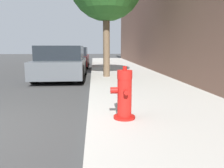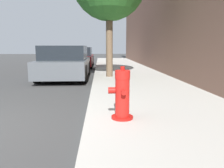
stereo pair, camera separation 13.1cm
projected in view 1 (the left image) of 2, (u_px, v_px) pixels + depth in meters
sidewalk_slab at (186, 128)px, 3.29m from camera, size 2.99×40.00×0.15m
fire_hydrant at (124, 95)px, 3.43m from camera, size 0.40×0.41×0.83m
parked_car_near at (62, 63)px, 8.82m from camera, size 1.85×3.90×1.33m
parked_car_mid at (75, 57)px, 14.18m from camera, size 1.69×4.53×1.28m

